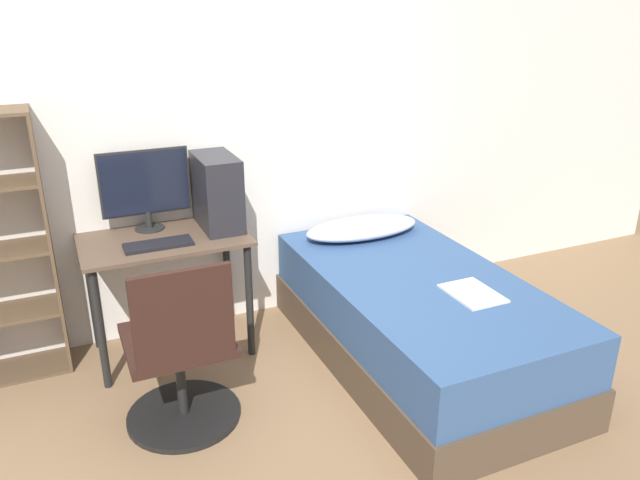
# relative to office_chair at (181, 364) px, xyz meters

# --- Properties ---
(ground_plane) EXTENTS (14.00, 14.00, 0.00)m
(ground_plane) POSITION_rel_office_chair_xyz_m (0.34, -0.29, -0.35)
(ground_plane) COLOR #846647
(wall_back) EXTENTS (8.00, 0.05, 2.50)m
(wall_back) POSITION_rel_office_chair_xyz_m (0.34, 1.04, 0.90)
(wall_back) COLOR silver
(wall_back) RESTS_ON ground_plane
(desk) EXTENTS (0.94, 0.57, 0.74)m
(desk) POSITION_rel_office_chair_xyz_m (0.09, 0.74, 0.25)
(desk) COLOR brown
(desk) RESTS_ON ground_plane
(office_chair) EXTENTS (0.58, 0.58, 0.93)m
(office_chair) POSITION_rel_office_chair_xyz_m (0.00, 0.00, 0.00)
(office_chair) COLOR black
(office_chair) RESTS_ON ground_plane
(bed) EXTENTS (1.04, 1.94, 0.54)m
(bed) POSITION_rel_office_chair_xyz_m (1.39, 0.05, -0.09)
(bed) COLOR #4C3D2D
(bed) RESTS_ON ground_plane
(pillow) EXTENTS (0.79, 0.36, 0.11)m
(pillow) POSITION_rel_office_chair_xyz_m (1.39, 0.76, 0.24)
(pillow) COLOR #B2B7C6
(pillow) RESTS_ON bed
(magazine) EXTENTS (0.24, 0.32, 0.01)m
(magazine) POSITION_rel_office_chair_xyz_m (1.52, -0.26, 0.19)
(magazine) COLOR silver
(magazine) RESTS_ON bed
(monitor) EXTENTS (0.52, 0.17, 0.48)m
(monitor) POSITION_rel_office_chair_xyz_m (0.04, 0.92, 0.65)
(monitor) COLOR black
(monitor) RESTS_ON desk
(keyboard) EXTENTS (0.37, 0.15, 0.02)m
(keyboard) POSITION_rel_office_chair_xyz_m (0.04, 0.62, 0.39)
(keyboard) COLOR black
(keyboard) RESTS_ON desk
(pc_tower) EXTENTS (0.22, 0.41, 0.43)m
(pc_tower) POSITION_rel_office_chair_xyz_m (0.43, 0.79, 0.60)
(pc_tower) COLOR #232328
(pc_tower) RESTS_ON desk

